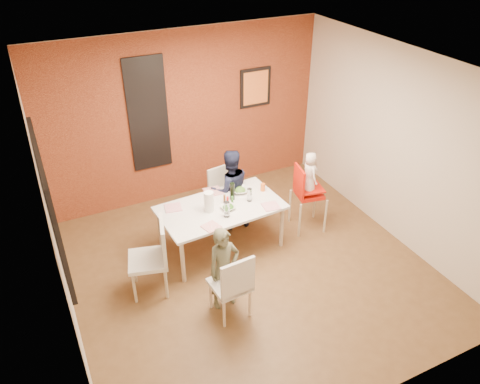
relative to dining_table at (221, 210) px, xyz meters
name	(u,v)px	position (x,y,z in m)	size (l,w,h in m)	color
ground	(250,269)	(0.15, -0.60, -0.63)	(4.50, 4.50, 0.00)	brown
ceiling	(253,71)	(0.15, -0.60, 2.07)	(4.50, 4.50, 0.02)	silver
wall_back	(186,117)	(0.15, 1.65, 0.72)	(4.50, 0.02, 2.70)	beige
wall_front	(374,307)	(0.15, -2.85, 0.72)	(4.50, 0.02, 2.70)	beige
wall_left	(54,232)	(-2.10, -0.60, 0.72)	(0.02, 4.50, 2.70)	beige
wall_right	(397,146)	(2.40, -0.60, 0.72)	(0.02, 4.50, 2.70)	beige
brick_accent_wall	(186,117)	(0.15, 1.63, 0.72)	(4.50, 0.02, 2.70)	maroon
picture_window_frame	(50,205)	(-2.07, -0.40, 0.92)	(0.05, 1.70, 1.30)	black
picture_window_pane	(52,204)	(-2.06, -0.40, 0.92)	(0.02, 1.55, 1.15)	black
glassblock_strip	(148,115)	(-0.45, 1.62, 0.87)	(0.55, 0.03, 1.70)	silver
glassblock_surround	(148,115)	(-0.45, 1.61, 0.87)	(0.60, 0.03, 1.76)	black
art_print_frame	(255,88)	(1.35, 1.61, 1.02)	(0.54, 0.03, 0.64)	black
art_print_canvas	(256,88)	(1.35, 1.60, 1.02)	(0.44, 0.01, 0.54)	orange
dining_table	(221,210)	(0.00, 0.00, 0.00)	(1.72, 1.03, 0.69)	white
chair_near	(233,284)	(-0.41, -1.26, -0.12)	(0.45, 0.45, 0.91)	silver
chair_far	(223,191)	(0.33, 0.68, -0.16)	(0.45, 0.45, 0.84)	silver
chair_left	(155,254)	(-1.07, -0.42, -0.07)	(0.57, 0.57, 1.01)	white
high_chair	(306,192)	(1.31, -0.09, -0.01)	(0.50, 0.50, 1.04)	red
child_near	(224,269)	(-0.41, -1.02, -0.08)	(0.40, 0.26, 1.10)	brown
child_far	(230,189)	(0.34, 0.44, 0.00)	(0.61, 0.47, 1.25)	black
toddler	(310,173)	(1.34, -0.10, 0.30)	(0.31, 0.20, 0.64)	silver
plate_near_left	(211,227)	(-0.30, -0.38, 0.07)	(0.20, 0.20, 0.01)	white
plate_far_mid	(213,191)	(0.06, 0.40, 0.07)	(0.24, 0.24, 0.01)	silver
plate_near_right	(271,206)	(0.61, -0.29, 0.07)	(0.22, 0.22, 0.01)	white
plate_far_left	(173,208)	(-0.59, 0.25, 0.07)	(0.22, 0.22, 0.01)	white
salad_bowl_a	(228,207)	(0.07, -0.10, 0.09)	(0.20, 0.20, 0.05)	white
salad_bowl_b	(240,190)	(0.40, 0.22, 0.09)	(0.24, 0.24, 0.06)	white
wine_bottle	(232,191)	(0.22, 0.10, 0.19)	(0.07, 0.07, 0.25)	black
wine_glass_a	(227,209)	(-0.02, -0.25, 0.17)	(0.08, 0.08, 0.22)	silver
wine_glass_b	(249,195)	(0.42, -0.04, 0.16)	(0.07, 0.07, 0.19)	silver
paper_towel_roll	(209,202)	(-0.18, -0.03, 0.21)	(0.13, 0.13, 0.29)	white
condiment_red	(228,201)	(0.10, 0.00, 0.12)	(0.03, 0.03, 0.13)	red
condiment_green	(232,201)	(0.16, -0.02, 0.13)	(0.03, 0.03, 0.13)	#357727
condiment_brown	(224,199)	(0.09, 0.06, 0.12)	(0.03, 0.03, 0.13)	brown
sippy_cup	(263,187)	(0.71, 0.12, 0.12)	(0.07, 0.07, 0.11)	orange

